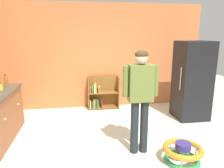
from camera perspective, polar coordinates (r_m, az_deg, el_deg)
name	(u,v)px	position (r m, az deg, el deg)	size (l,w,h in m)	color
ground_plane	(121,150)	(3.77, 2.33, -17.34)	(12.00, 12.00, 0.00)	silver
back_wall	(104,57)	(5.58, -2.14, 7.42)	(5.20, 0.06, 2.70)	#CB703D
refrigerator	(192,80)	(5.16, 20.80, 0.90)	(0.73, 0.68, 1.78)	black
bookshelf	(101,95)	(5.57, -2.96, -2.90)	(0.80, 0.28, 0.85)	brown
standing_person	(140,93)	(3.34, 7.67, -2.53)	(0.57, 0.22, 1.69)	#1E2629
baby_walker	(183,153)	(3.55, 18.54, -17.19)	(0.60, 0.60, 0.32)	#288F4D
amber_bottle	(6,82)	(4.71, -26.74, 0.60)	(0.07, 0.07, 0.25)	#9E661E
yellow_cup	(1,87)	(4.48, -27.91, -0.82)	(0.08, 0.08, 0.10)	yellow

